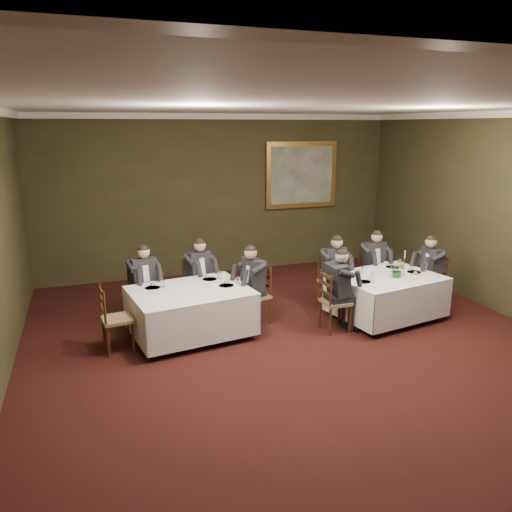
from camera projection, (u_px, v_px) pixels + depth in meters
ground at (316, 367)px, 6.94m from camera, size 10.00×10.00×0.00m
ceiling at (325, 104)px, 6.05m from camera, size 8.00×10.00×0.10m
back_wall at (220, 195)px, 11.06m from camera, size 8.00×0.10×3.50m
crown_molding at (325, 109)px, 6.06m from camera, size 8.00×10.00×0.12m
table_main at (386, 293)px, 8.59m from camera, size 1.95×1.61×0.67m
table_second at (191, 309)px, 7.87m from camera, size 2.00×1.63×0.67m
chair_main_backleft at (332, 292)px, 9.18m from camera, size 0.48×0.46×1.00m
diner_main_backleft at (333, 280)px, 9.11m from camera, size 0.45×0.52×1.35m
chair_main_backright at (371, 284)px, 9.62m from camera, size 0.46×0.44×1.00m
diner_main_backright at (372, 273)px, 9.55m from camera, size 0.43×0.50×1.35m
chair_main_endleft at (334, 314)px, 8.12m from camera, size 0.42×0.44×1.00m
diner_main_endleft at (335, 300)px, 8.06m from camera, size 0.48×0.42×1.35m
chair_main_endright at (431, 292)px, 9.15m from camera, size 0.44×0.46×1.00m
diner_main_endright at (431, 281)px, 9.09m from camera, size 0.50×0.44×1.35m
chair_sec_backleft at (145, 305)px, 8.49m from camera, size 0.53×0.52×1.00m
diner_sec_backleft at (144, 293)px, 8.43m from camera, size 0.51×0.57×1.35m
chair_sec_backright at (198, 297)px, 8.93m from camera, size 0.56×0.55×1.00m
diner_sec_backright at (198, 285)px, 8.86m from camera, size 0.55×0.59×1.35m
chair_sec_endright at (255, 307)px, 8.42m from camera, size 0.51×0.53×1.00m
diner_sec_endright at (255, 294)px, 8.36m from camera, size 0.56×0.50×1.35m
chair_sec_endleft at (117, 332)px, 7.39m from camera, size 0.46×0.48×1.00m
centerpiece at (397, 269)px, 8.41m from camera, size 0.27×0.24×0.27m
candlestick at (404, 265)px, 8.56m from camera, size 0.06×0.06×0.43m
place_setting_table_main at (354, 272)px, 8.64m from camera, size 0.33×0.31×0.14m
place_setting_table_second at (155, 285)px, 7.93m from camera, size 0.33×0.31×0.14m
painting at (301, 175)px, 11.51m from camera, size 1.73×0.09×1.51m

